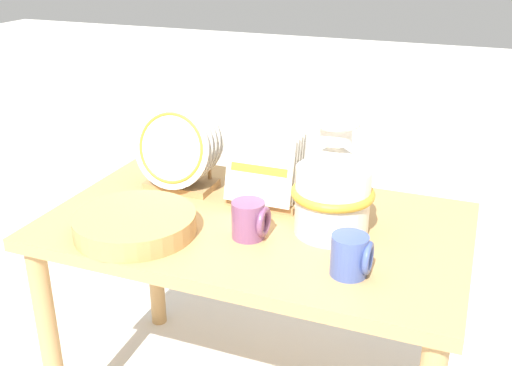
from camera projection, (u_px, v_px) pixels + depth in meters
display_table at (256, 250)px, 1.67m from camera, size 1.13×0.68×0.66m
ceramic_vase at (333, 186)px, 1.52m from camera, size 0.21×0.21×0.31m
dish_rack_round_plates at (179, 151)px, 1.78m from camera, size 0.24×0.17×0.26m
dish_rack_square_plates at (266, 174)px, 1.70m from camera, size 0.21×0.16×0.22m
wicker_charger_stack at (135, 224)px, 1.55m from camera, size 0.32×0.32×0.05m
mug_plum_glaze at (250, 220)px, 1.52m from camera, size 0.09×0.09×0.10m
mug_cobalt_glaze at (351, 256)px, 1.35m from camera, size 0.09×0.09×0.10m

